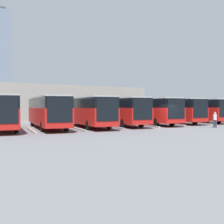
# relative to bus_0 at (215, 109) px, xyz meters

# --- Properties ---
(ground_plane) EXTENTS (600.00, 600.00, 0.00)m
(ground_plane) POSITION_rel_bus_0_xyz_m (15.39, 6.15, -1.85)
(ground_plane) COLOR slate
(bus_0) EXTENTS (4.28, 12.76, 3.31)m
(bus_0) POSITION_rel_bus_0_xyz_m (0.00, 0.00, 0.00)
(bus_0) COLOR red
(bus_0) RESTS_ON ground_plane
(curb_divider_0) EXTENTS (1.33, 7.38, 0.15)m
(curb_divider_0) POSITION_rel_bus_0_xyz_m (2.20, 1.86, -1.77)
(curb_divider_0) COLOR #9E9E99
(curb_divider_0) RESTS_ON ground_plane
(bus_1) EXTENTS (4.28, 12.76, 3.31)m
(bus_1) POSITION_rel_bus_0_xyz_m (4.40, -0.21, 0.00)
(bus_1) COLOR red
(bus_1) RESTS_ON ground_plane
(curb_divider_1) EXTENTS (1.33, 7.38, 0.15)m
(curb_divider_1) POSITION_rel_bus_0_xyz_m (6.60, 1.65, -1.77)
(curb_divider_1) COLOR #9E9E99
(curb_divider_1) RESTS_ON ground_plane
(bus_2) EXTENTS (4.28, 12.76, 3.31)m
(bus_2) POSITION_rel_bus_0_xyz_m (8.80, -0.37, 0.00)
(bus_2) COLOR red
(bus_2) RESTS_ON ground_plane
(curb_divider_2) EXTENTS (1.33, 7.38, 0.15)m
(curb_divider_2) POSITION_rel_bus_0_xyz_m (11.00, 1.49, -1.77)
(curb_divider_2) COLOR #9E9E99
(curb_divider_2) RESTS_ON ground_plane
(bus_3) EXTENTS (4.28, 12.76, 3.31)m
(bus_3) POSITION_rel_bus_0_xyz_m (13.20, 0.17, 0.00)
(bus_3) COLOR red
(bus_3) RESTS_ON ground_plane
(curb_divider_3) EXTENTS (1.33, 7.38, 0.15)m
(curb_divider_3) POSITION_rel_bus_0_xyz_m (15.39, 2.03, -1.77)
(curb_divider_3) COLOR #9E9E99
(curb_divider_3) RESTS_ON ground_plane
(bus_4) EXTENTS (4.28, 12.76, 3.31)m
(bus_4) POSITION_rel_bus_0_xyz_m (17.60, 0.01, 0.00)
(bus_4) COLOR red
(bus_4) RESTS_ON ground_plane
(curb_divider_4) EXTENTS (1.33, 7.38, 0.15)m
(curb_divider_4) POSITION_rel_bus_0_xyz_m (19.79, 1.87, -1.77)
(curb_divider_4) COLOR #9E9E99
(curb_divider_4) RESTS_ON ground_plane
(bus_5) EXTENTS (4.28, 12.76, 3.31)m
(bus_5) POSITION_rel_bus_0_xyz_m (22.00, 0.51, 0.00)
(bus_5) COLOR red
(bus_5) RESTS_ON ground_plane
(curb_divider_5) EXTENTS (1.33, 7.38, 0.15)m
(curb_divider_5) POSITION_rel_bus_0_xyz_m (24.19, 2.37, -1.77)
(curb_divider_5) COLOR #9E9E99
(curb_divider_5) RESTS_ON ground_plane
(bus_6) EXTENTS (4.28, 12.76, 3.31)m
(bus_6) POSITION_rel_bus_0_xyz_m (26.39, 0.09, 0.00)
(bus_6) COLOR red
(bus_6) RESTS_ON ground_plane
(curb_divider_6) EXTENTS (1.33, 7.38, 0.15)m
(curb_divider_6) POSITION_rel_bus_0_xyz_m (28.59, 1.95, -1.77)
(curb_divider_6) COLOR #9E9E99
(curb_divider_6) RESTS_ON ground_plane
(bus_7) EXTENTS (4.28, 12.76, 3.31)m
(bus_7) POSITION_rel_bus_0_xyz_m (30.79, -0.32, 0.00)
(bus_7) COLOR red
(bus_7) RESTS_ON ground_plane
(pedestrian) EXTENTS (0.53, 0.53, 1.70)m
(pedestrian) POSITION_rel_bus_0_xyz_m (10.46, 8.45, -0.93)
(pedestrian) COLOR #38384C
(pedestrian) RESTS_ON ground_plane
(station_building) EXTENTS (28.28, 16.15, 5.95)m
(station_building) POSITION_rel_bus_0_xyz_m (15.39, -22.55, 1.15)
(station_building) COLOR #A8A399
(station_building) RESTS_ON ground_plane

